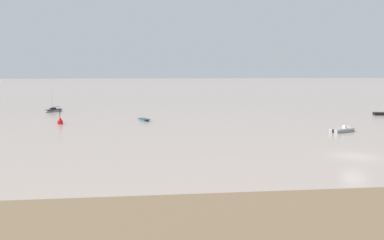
{
  "coord_description": "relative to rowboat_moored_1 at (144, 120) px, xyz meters",
  "views": [
    {
      "loc": [
        -22.2,
        -42.38,
        8.86
      ],
      "look_at": [
        -13.28,
        27.78,
        0.79
      ],
      "focal_mm": 41.55,
      "sensor_mm": 36.0,
      "label": 1
    }
  ],
  "objects": [
    {
      "name": "sailboat_moored_0",
      "position": [
        -18.53,
        19.05,
        0.08
      ],
      "size": [
        3.78,
        4.72,
        5.25
      ],
      "rotation": [
        0.0,
        0.0,
        4.13
      ],
      "color": "gray",
      "rests_on": "ground"
    },
    {
      "name": "ground_plane",
      "position": [
        20.83,
        -34.5,
        -0.15
      ],
      "size": [
        800.0,
        800.0,
        0.0
      ],
      "primitive_type": "plane",
      "color": "gray"
    },
    {
      "name": "rowboat_moored_1",
      "position": [
        0.0,
        0.0,
        0.0
      ],
      "size": [
        2.48,
        3.56,
        0.53
      ],
      "rotation": [
        0.0,
        0.0,
        5.15
      ],
      "color": "#197084",
      "rests_on": "ground"
    },
    {
      "name": "motorboat_moored_4",
      "position": [
        28.21,
        -17.37,
        0.05
      ],
      "size": [
        4.47,
        3.1,
        1.46
      ],
      "rotation": [
        0.0,
        0.0,
        0.43
      ],
      "color": "gray",
      "rests_on": "ground"
    },
    {
      "name": "channel_buoy",
      "position": [
        -13.66,
        -2.96,
        0.31
      ],
      "size": [
        0.9,
        0.9,
        2.3
      ],
      "color": "red",
      "rests_on": "ground"
    }
  ]
}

